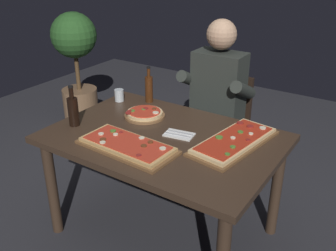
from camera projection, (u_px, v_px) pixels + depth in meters
The scene contains 12 objects.
ground_plane at pixel (164, 231), 2.69m from camera, with size 6.40×6.40×0.00m, color #2D2D33.
dining_table at pixel (164, 149), 2.41m from camera, with size 1.40×0.96×0.74m.
pizza_rectangular_front at pixel (127, 145), 2.22m from camera, with size 0.60×0.30×0.05m.
pizza_rectangular_left at pixel (234, 141), 2.26m from camera, with size 0.35×0.65×0.05m.
pizza_round_far at pixel (145, 114), 2.62m from camera, with size 0.28×0.28×0.05m.
wine_bottle_dark at pixel (73, 110), 2.47m from camera, with size 0.07×0.07×0.27m.
oil_bottle_amber at pixel (149, 88), 2.84m from camera, with size 0.06×0.06×0.27m.
tumbler_near_camera at pixel (119, 95), 2.88m from camera, with size 0.07×0.07×0.09m.
napkin_cutlery_set at pixel (179, 135), 2.37m from camera, with size 0.20×0.14×0.01m.
diner_chair at pixel (220, 123), 3.13m from camera, with size 0.44×0.44×0.87m.
seated_diner at pixel (215, 98), 2.93m from camera, with size 0.53×0.41×1.33m.
potted_plant_corner at pixel (76, 61), 4.04m from camera, with size 0.47×0.47×1.20m.
Camera 1 is at (1.19, -1.75, 1.81)m, focal length 41.26 mm.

